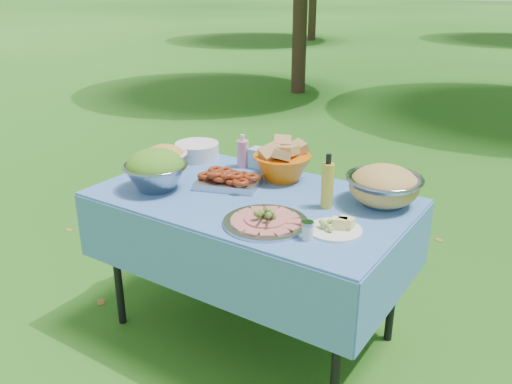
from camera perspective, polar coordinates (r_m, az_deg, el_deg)
ground at (r=2.93m, az=-0.42°, el=-14.33°), size 80.00×80.00×0.00m
picnic_table at (r=2.72m, az=-0.45°, el=-7.85°), size 1.46×0.86×0.76m
salad_bowl at (r=2.64m, az=-10.54°, el=2.33°), size 0.36×0.36×0.20m
pasta_bowl_white at (r=2.93m, az=-9.61°, el=3.66°), size 0.29×0.29×0.13m
plate_stack at (r=3.08m, az=-6.23°, el=4.34°), size 0.30×0.30×0.09m
wipes_box at (r=2.91m, az=0.51°, el=3.57°), size 0.12×0.09×0.11m
sanitizer_bottle at (r=2.91m, az=-1.41°, el=4.35°), size 0.07×0.07×0.18m
bread_bowl at (r=2.73m, az=2.76°, el=3.29°), size 0.31×0.31×0.19m
pasta_bowl_steel at (r=2.50m, az=13.32°, el=0.71°), size 0.45×0.45×0.18m
fried_tray at (r=2.66m, az=-2.92°, el=1.35°), size 0.35×0.30×0.07m
charcuterie_platter at (r=2.25m, az=1.03°, el=-2.42°), size 0.37×0.37×0.08m
oil_bottle at (r=2.40m, az=7.54°, el=1.13°), size 0.07×0.07×0.25m
cheese_plate at (r=2.22m, az=8.32°, el=-3.37°), size 0.26×0.26×0.06m
shaker at (r=2.13m, az=5.46°, el=-4.07°), size 0.05×0.05×0.08m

